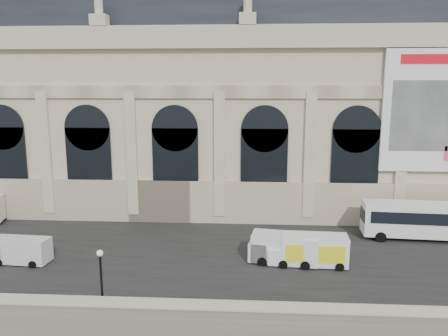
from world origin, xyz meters
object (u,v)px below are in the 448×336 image
Objects in this scene: bus_right at (428,220)px; van_b at (18,250)px; van_c at (281,248)px; box_truck at (309,250)px; lamp_right at (101,280)px.

bus_right is 39.84m from van_b.
van_c is (-15.49, -6.88, -0.79)m from bus_right.
lamp_right is at bearing -150.74° from box_truck.
van_b is 1.20× the size of lamp_right.
box_truck reaches higher than van_b.
van_c is 2.52m from box_truck.
van_c is 1.43× the size of lamp_right.
lamp_right is (10.29, -7.67, 1.04)m from van_b.
lamp_right is (-13.16, -9.12, 0.84)m from van_c.
bus_right is at bearing 23.96° from van_c.
van_b is 23.50m from van_c.
bus_right reaches higher than van_b.
lamp_right is at bearing -145.28° from van_c.
lamp_right is at bearing -36.67° from van_b.
van_b is at bearing -177.55° from box_truck.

